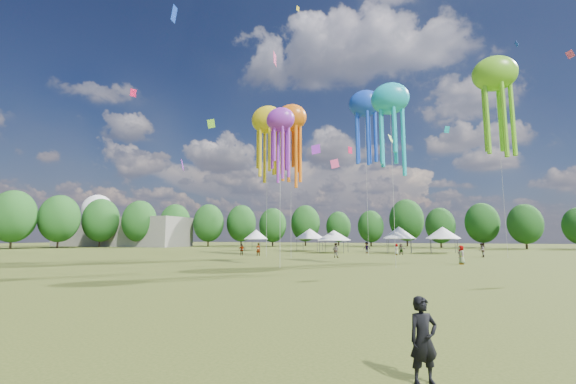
% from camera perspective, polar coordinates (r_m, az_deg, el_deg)
% --- Properties ---
extents(ground, '(300.00, 300.00, 0.00)m').
position_cam_1_polar(ground, '(12.79, -19.99, -19.12)').
color(ground, '#384416').
rests_on(ground, ground).
extents(observer_main, '(0.70, 0.64, 1.61)m').
position_cam_1_polar(observer_main, '(7.92, 20.57, -20.95)').
color(observer_main, black).
rests_on(observer_main, ground).
extents(spectator_near, '(1.07, 0.93, 1.91)m').
position_cam_1_polar(spectator_near, '(48.11, 7.53, -9.12)').
color(spectator_near, gray).
rests_on(spectator_near, ground).
extents(spectators_far, '(33.49, 21.71, 1.87)m').
position_cam_1_polar(spectators_far, '(54.12, 14.99, -8.77)').
color(spectators_far, gray).
rests_on(spectators_far, ground).
extents(festival_tents, '(39.71, 11.67, 4.45)m').
position_cam_1_polar(festival_tents, '(66.31, 9.82, -6.50)').
color(festival_tents, '#47474C').
rests_on(festival_tents, ground).
extents(show_kites, '(36.09, 27.09, 27.53)m').
position_cam_1_polar(show_kites, '(52.09, 14.03, 11.47)').
color(show_kites, orange).
rests_on(show_kites, ground).
extents(small_kites, '(77.28, 56.95, 46.37)m').
position_cam_1_polar(small_kites, '(60.32, 9.76, 19.60)').
color(small_kites, orange).
rests_on(small_kites, ground).
extents(treeline, '(201.57, 95.24, 13.43)m').
position_cam_1_polar(treeline, '(73.26, 10.47, -3.95)').
color(treeline, '#38281C').
rests_on(treeline, ground).
extents(hangar, '(40.00, 12.00, 8.00)m').
position_cam_1_polar(hangar, '(114.26, -24.80, -5.76)').
color(hangar, gray).
rests_on(hangar, ground).
extents(radome, '(9.00, 9.00, 16.00)m').
position_cam_1_polar(radome, '(130.13, -27.86, -3.02)').
color(radome, white).
rests_on(radome, ground).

